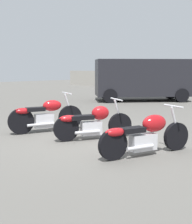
% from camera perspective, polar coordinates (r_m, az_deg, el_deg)
% --- Properties ---
extents(ground_plane, '(60.00, 60.00, 0.00)m').
position_cam_1_polar(ground_plane, '(7.52, -1.60, -5.12)').
color(ground_plane, '#5B5954').
extents(motorcycle_slot_0, '(0.79, 2.02, 1.05)m').
position_cam_1_polar(motorcycle_slot_0, '(8.48, -9.28, -0.65)').
color(motorcycle_slot_0, black).
rests_on(motorcycle_slot_0, ground_plane).
extents(motorcycle_slot_1, '(0.97, 1.87, 0.97)m').
position_cam_1_polar(motorcycle_slot_1, '(7.52, -0.67, -1.89)').
color(motorcycle_slot_1, black).
rests_on(motorcycle_slot_1, ground_plane).
extents(motorcycle_slot_2, '(0.79, 2.08, 0.96)m').
position_cam_1_polar(motorcycle_slot_2, '(6.23, 9.01, -4.05)').
color(motorcycle_slot_2, black).
rests_on(motorcycle_slot_2, ground_plane).
extents(parked_van, '(4.46, 4.95, 2.14)m').
position_cam_1_polar(parked_van, '(16.46, 8.51, 6.18)').
color(parked_van, black).
rests_on(parked_van, ground_plane).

